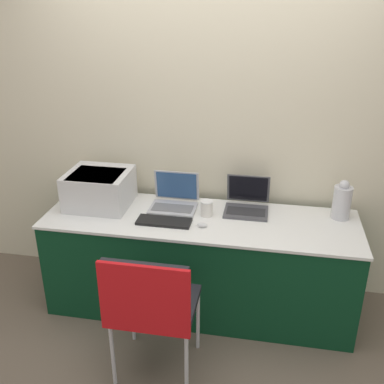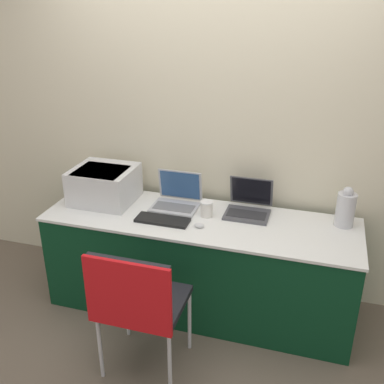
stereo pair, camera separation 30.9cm
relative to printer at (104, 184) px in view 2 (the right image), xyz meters
name	(u,v)px [view 2 (the right image)]	position (x,y,z in m)	size (l,w,h in m)	color
ground_plane	(186,332)	(0.76, -0.40, -0.88)	(14.00, 14.00, 0.00)	#6B5B4C
wall_back	(216,125)	(0.76, 0.34, 0.42)	(8.00, 0.05, 2.60)	beige
table	(199,263)	(0.76, -0.08, -0.51)	(2.19, 0.66, 0.74)	#0C381E
printer	(104,184)	(0.00, 0.00, 0.00)	(0.44, 0.41, 0.26)	silver
laptop_left	(177,199)	(0.55, 0.07, -0.08)	(0.33, 0.28, 0.25)	#B7B7BC
laptop_right	(248,206)	(1.07, 0.11, -0.09)	(0.31, 0.30, 0.24)	#4C4C51
external_keyboard	(162,220)	(0.53, -0.19, -0.13)	(0.37, 0.14, 0.02)	black
coffee_cup	(207,209)	(0.80, -0.03, -0.08)	(0.09, 0.09, 0.11)	white
mouse	(199,225)	(0.80, -0.20, -0.12)	(0.07, 0.04, 0.03)	silver
metal_pitcher	(346,208)	(1.72, 0.11, -0.01)	(0.13, 0.13, 0.28)	silver
chair	(137,299)	(0.61, -0.84, -0.30)	(0.50, 0.45, 0.89)	black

